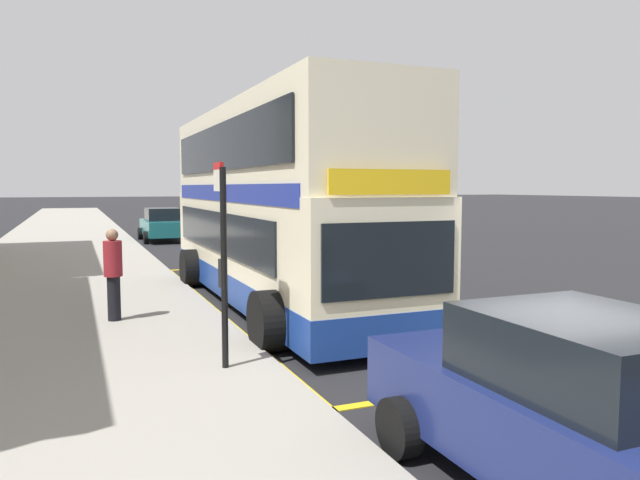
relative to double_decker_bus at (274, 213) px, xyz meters
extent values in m
plane|color=black|center=(2.46, 25.75, -2.06)|extent=(260.00, 260.00, 0.00)
cube|color=gray|center=(-4.54, 25.75, -1.99)|extent=(6.00, 76.00, 0.14)
cube|color=beige|center=(0.01, 0.01, -0.71)|extent=(2.46, 10.72, 2.30)
cube|color=beige|center=(0.01, 0.01, 1.39)|extent=(2.43, 10.50, 1.90)
cube|color=navy|center=(0.01, 0.01, -1.56)|extent=(2.48, 10.74, 0.60)
cube|color=navy|center=(0.01, 0.01, 0.46)|extent=(2.49, 9.86, 0.36)
cube|color=black|center=(-1.24, 0.41, -0.41)|extent=(0.04, 8.57, 0.90)
cube|color=black|center=(-1.24, 0.01, 1.44)|extent=(0.04, 9.43, 1.00)
cube|color=black|center=(0.01, -5.37, -0.46)|extent=(2.16, 0.04, 1.10)
cube|color=yellow|center=(0.01, -5.37, 0.66)|extent=(1.97, 0.04, 0.36)
cylinder|color=black|center=(-1.31, -3.85, -1.56)|extent=(0.56, 1.00, 1.00)
cylinder|color=black|center=(1.33, -3.85, -1.56)|extent=(0.56, 1.00, 1.00)
cylinder|color=black|center=(-1.31, 2.96, -1.56)|extent=(0.56, 1.00, 1.00)
cylinder|color=black|center=(1.33, 2.96, -1.56)|extent=(0.56, 1.00, 1.00)
cube|color=gold|center=(-1.46, -0.12, -2.06)|extent=(0.16, 13.04, 0.01)
cube|color=gold|center=(1.18, -0.12, -2.06)|extent=(0.16, 13.04, 0.01)
cube|color=gold|center=(-0.14, -6.56, -2.06)|extent=(2.80, 0.16, 0.01)
cube|color=gold|center=(-0.14, 6.32, -2.06)|extent=(2.80, 0.16, 0.01)
cylinder|color=black|center=(-2.31, -4.85, -0.53)|extent=(0.09, 0.09, 2.78)
cube|color=silver|center=(-2.31, -4.60, 0.67)|extent=(0.05, 0.42, 0.30)
cube|color=red|center=(-2.31, -4.60, 0.87)|extent=(0.05, 0.42, 0.10)
cube|color=black|center=(-2.31, -4.75, -0.62)|extent=(0.06, 0.28, 0.40)
cube|color=#196066|center=(-0.18, 17.07, -1.40)|extent=(1.76, 4.20, 0.72)
cube|color=black|center=(-0.18, 16.97, -0.74)|extent=(1.52, 1.90, 0.60)
cylinder|color=black|center=(-1.11, 18.37, -1.76)|extent=(0.22, 0.60, 0.60)
cylinder|color=black|center=(0.76, 18.37, -1.76)|extent=(0.22, 0.60, 0.60)
cylinder|color=black|center=(-1.11, 15.77, -1.76)|extent=(0.22, 0.60, 0.60)
cylinder|color=black|center=(0.76, 15.77, -1.76)|extent=(0.22, 0.60, 0.60)
cube|color=navy|center=(-0.39, -9.25, -1.40)|extent=(1.76, 4.20, 0.72)
cube|color=black|center=(-0.39, -9.35, -0.74)|extent=(1.52, 1.90, 0.60)
cylinder|color=black|center=(-1.32, -7.95, -1.76)|extent=(0.22, 0.60, 0.60)
cylinder|color=black|center=(0.55, -7.95, -1.76)|extent=(0.22, 0.60, 0.60)
cylinder|color=black|center=(-3.55, -1.15, -1.50)|extent=(0.24, 0.24, 0.84)
cylinder|color=maroon|center=(-3.55, -1.15, -0.75)|extent=(0.34, 0.34, 0.66)
sphere|color=#8C664C|center=(-3.55, -1.15, -0.31)|extent=(0.22, 0.22, 0.22)
camera|label=1|loc=(-4.20, -12.89, 0.59)|focal=33.60mm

